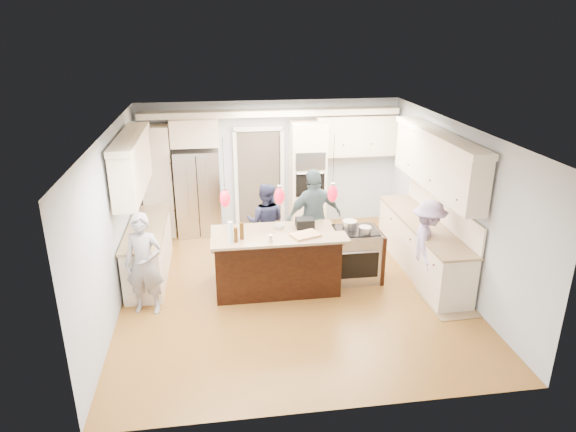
% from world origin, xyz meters
% --- Properties ---
extents(ground_plane, '(6.00, 6.00, 0.00)m').
position_xyz_m(ground_plane, '(0.00, 0.00, 0.00)').
color(ground_plane, '#9F6E2B').
rests_on(ground_plane, ground).
extents(room_shell, '(5.54, 6.04, 2.72)m').
position_xyz_m(room_shell, '(0.00, 0.00, 1.82)').
color(room_shell, '#B2BCC6').
rests_on(room_shell, ground).
extents(refrigerator, '(0.90, 0.70, 1.80)m').
position_xyz_m(refrigerator, '(-1.55, 2.64, 0.90)').
color(refrigerator, '#B7B7BC').
rests_on(refrigerator, ground).
extents(oven_column, '(0.72, 0.69, 2.30)m').
position_xyz_m(oven_column, '(0.75, 2.67, 1.15)').
color(oven_column, '#F0E0C2').
rests_on(oven_column, ground).
extents(back_upper_cabinets, '(5.30, 0.61, 2.54)m').
position_xyz_m(back_upper_cabinets, '(-0.75, 2.76, 1.67)').
color(back_upper_cabinets, '#F0E0C2').
rests_on(back_upper_cabinets, ground).
extents(right_counter_run, '(0.64, 3.10, 2.51)m').
position_xyz_m(right_counter_run, '(2.44, 0.30, 1.06)').
color(right_counter_run, '#F0E0C2').
rests_on(right_counter_run, ground).
extents(left_cabinets, '(0.64, 2.30, 2.51)m').
position_xyz_m(left_cabinets, '(-2.44, 0.80, 1.06)').
color(left_cabinets, '#F0E0C2').
rests_on(left_cabinets, ground).
extents(kitchen_island, '(2.10, 1.46, 1.12)m').
position_xyz_m(kitchen_island, '(-0.25, 0.07, 0.49)').
color(kitchen_island, black).
rests_on(kitchen_island, ground).
extents(island_range, '(0.82, 0.71, 0.92)m').
position_xyz_m(island_range, '(1.16, 0.15, 0.46)').
color(island_range, '#B7B7BC').
rests_on(island_range, ground).
extents(pendant_lights, '(1.75, 0.15, 1.03)m').
position_xyz_m(pendant_lights, '(-0.25, -0.51, 1.80)').
color(pendant_lights, black).
rests_on(pendant_lights, ground).
extents(person_bar_end, '(0.65, 0.50, 1.60)m').
position_xyz_m(person_bar_end, '(-2.30, -0.45, 0.80)').
color(person_bar_end, gray).
rests_on(person_bar_end, ground).
extents(person_far_left, '(0.84, 0.72, 1.49)m').
position_xyz_m(person_far_left, '(-0.30, 1.15, 0.74)').
color(person_far_left, '#272C4D').
rests_on(person_far_left, ground).
extents(person_far_right, '(1.13, 0.66, 1.80)m').
position_xyz_m(person_far_right, '(0.55, 0.85, 0.90)').
color(person_far_right, '#455B61').
rests_on(person_far_right, ground).
extents(person_range_side, '(0.86, 1.11, 1.52)m').
position_xyz_m(person_range_side, '(2.25, -0.25, 0.76)').
color(person_range_side, '#9B86B4').
rests_on(person_range_side, ground).
extents(floor_rug, '(0.73, 1.04, 0.01)m').
position_xyz_m(floor_rug, '(2.40, -0.90, 0.01)').
color(floor_rug, olive).
rests_on(floor_rug, ground).
extents(water_bottle, '(0.08, 0.08, 0.34)m').
position_xyz_m(water_bottle, '(-0.99, -0.57, 1.29)').
color(water_bottle, silver).
rests_on(water_bottle, kitchen_island).
extents(beer_bottle_a, '(0.07, 0.07, 0.23)m').
position_xyz_m(beer_bottle_a, '(-0.99, -0.56, 1.23)').
color(beer_bottle_a, '#40260B').
rests_on(beer_bottle_a, kitchen_island).
extents(beer_bottle_b, '(0.07, 0.07, 0.23)m').
position_xyz_m(beer_bottle_b, '(-0.91, -0.55, 1.23)').
color(beer_bottle_b, '#40260B').
rests_on(beer_bottle_b, kitchen_island).
extents(beer_bottle_c, '(0.08, 0.08, 0.26)m').
position_xyz_m(beer_bottle_c, '(-0.82, -0.44, 1.25)').
color(beer_bottle_c, '#40260B').
rests_on(beer_bottle_c, kitchen_island).
extents(drink_can, '(0.07, 0.07, 0.11)m').
position_xyz_m(drink_can, '(-0.40, -0.62, 1.17)').
color(drink_can, '#B7B7BC').
rests_on(drink_can, kitchen_island).
extents(cutting_board, '(0.50, 0.43, 0.03)m').
position_xyz_m(cutting_board, '(0.15, -0.47, 1.14)').
color(cutting_board, tan).
rests_on(cutting_board, kitchen_island).
extents(pot_large, '(0.25, 0.25, 0.14)m').
position_xyz_m(pot_large, '(1.04, 0.20, 0.99)').
color(pot_large, '#B7B7BC').
rests_on(pot_large, island_range).
extents(pot_small, '(0.21, 0.21, 0.10)m').
position_xyz_m(pot_small, '(1.24, -0.00, 0.97)').
color(pot_small, '#B7B7BC').
rests_on(pot_small, island_range).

